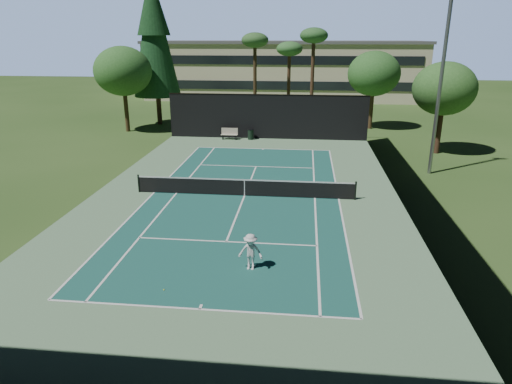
{
  "coord_description": "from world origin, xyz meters",
  "views": [
    {
      "loc": [
        3.37,
        -25.12,
        8.91
      ],
      "look_at": [
        1.0,
        -3.0,
        1.3
      ],
      "focal_mm": 32.0,
      "sensor_mm": 36.0,
      "label": 1
    }
  ],
  "objects_px": {
    "tennis_ball_a": "(164,290)",
    "tennis_ball_d": "(155,171)",
    "player": "(251,252)",
    "tennis_ball_b": "(188,180)",
    "park_bench": "(229,133)",
    "trash_bin": "(251,134)",
    "tennis_net": "(244,187)",
    "tennis_ball_c": "(298,183)"
  },
  "relations": [
    {
      "from": "player",
      "to": "tennis_ball_d",
      "type": "xyz_separation_m",
      "value": [
        -8.26,
        13.27,
        -0.74
      ]
    },
    {
      "from": "tennis_ball_c",
      "to": "trash_bin",
      "type": "distance_m",
      "value": 13.44
    },
    {
      "from": "tennis_net",
      "to": "player",
      "type": "xyz_separation_m",
      "value": [
        1.4,
        -8.82,
        0.21
      ]
    },
    {
      "from": "tennis_net",
      "to": "park_bench",
      "type": "distance_m",
      "value": 15.73
    },
    {
      "from": "tennis_ball_d",
      "to": "tennis_net",
      "type": "bearing_deg",
      "value": -33.0
    },
    {
      "from": "tennis_ball_a",
      "to": "park_bench",
      "type": "distance_m",
      "value": 26.22
    },
    {
      "from": "tennis_ball_a",
      "to": "tennis_ball_d",
      "type": "bearing_deg",
      "value": 109.04
    },
    {
      "from": "tennis_net",
      "to": "player",
      "type": "relative_size",
      "value": 8.4
    },
    {
      "from": "tennis_ball_a",
      "to": "tennis_ball_b",
      "type": "height_order",
      "value": "tennis_ball_b"
    },
    {
      "from": "tennis_ball_c",
      "to": "player",
      "type": "bearing_deg",
      "value": -98.07
    },
    {
      "from": "tennis_ball_a",
      "to": "player",
      "type": "bearing_deg",
      "value": 33.33
    },
    {
      "from": "trash_bin",
      "to": "tennis_net",
      "type": "bearing_deg",
      "value": -84.59
    },
    {
      "from": "park_bench",
      "to": "trash_bin",
      "type": "height_order",
      "value": "park_bench"
    },
    {
      "from": "park_bench",
      "to": "player",
      "type": "bearing_deg",
      "value": -78.78
    },
    {
      "from": "tennis_ball_a",
      "to": "trash_bin",
      "type": "xyz_separation_m",
      "value": [
        0.13,
        26.27,
        0.45
      ]
    },
    {
      "from": "tennis_ball_b",
      "to": "park_bench",
      "type": "relative_size",
      "value": 0.05
    },
    {
      "from": "tennis_ball_d",
      "to": "trash_bin",
      "type": "bearing_deg",
      "value": 63.95
    },
    {
      "from": "tennis_ball_a",
      "to": "trash_bin",
      "type": "height_order",
      "value": "trash_bin"
    },
    {
      "from": "tennis_net",
      "to": "player",
      "type": "distance_m",
      "value": 8.94
    },
    {
      "from": "player",
      "to": "tennis_ball_d",
      "type": "height_order",
      "value": "player"
    },
    {
      "from": "tennis_ball_d",
      "to": "trash_bin",
      "type": "distance_m",
      "value": 12.28
    },
    {
      "from": "tennis_ball_b",
      "to": "tennis_ball_c",
      "type": "bearing_deg",
      "value": 0.88
    },
    {
      "from": "tennis_ball_a",
      "to": "park_bench",
      "type": "height_order",
      "value": "park_bench"
    },
    {
      "from": "tennis_ball_a",
      "to": "tennis_ball_d",
      "type": "relative_size",
      "value": 0.97
    },
    {
      "from": "park_bench",
      "to": "tennis_ball_b",
      "type": "bearing_deg",
      "value": -93.21
    },
    {
      "from": "player",
      "to": "tennis_ball_c",
      "type": "distance_m",
      "value": 11.78
    },
    {
      "from": "tennis_ball_a",
      "to": "tennis_ball_c",
      "type": "xyz_separation_m",
      "value": [
        4.65,
        13.61,
        0.01
      ]
    },
    {
      "from": "tennis_ball_c",
      "to": "tennis_ball_d",
      "type": "distance_m",
      "value": 10.04
    },
    {
      "from": "tennis_ball_c",
      "to": "park_bench",
      "type": "height_order",
      "value": "park_bench"
    },
    {
      "from": "trash_bin",
      "to": "park_bench",
      "type": "bearing_deg",
      "value": -176.6
    },
    {
      "from": "player",
      "to": "tennis_ball_a",
      "type": "bearing_deg",
      "value": -140.41
    },
    {
      "from": "tennis_ball_b",
      "to": "trash_bin",
      "type": "height_order",
      "value": "trash_bin"
    },
    {
      "from": "player",
      "to": "tennis_ball_b",
      "type": "relative_size",
      "value": 20.88
    },
    {
      "from": "tennis_ball_b",
      "to": "park_bench",
      "type": "xyz_separation_m",
      "value": [
        0.71,
        12.65,
        0.51
      ]
    },
    {
      "from": "tennis_net",
      "to": "tennis_ball_c",
      "type": "bearing_deg",
      "value": 42.71
    },
    {
      "from": "player",
      "to": "tennis_ball_b",
      "type": "bearing_deg",
      "value": 121.78
    },
    {
      "from": "tennis_ball_b",
      "to": "park_bench",
      "type": "height_order",
      "value": "park_bench"
    },
    {
      "from": "tennis_ball_b",
      "to": "player",
      "type": "bearing_deg",
      "value": -64.47
    },
    {
      "from": "player",
      "to": "tennis_ball_b",
      "type": "xyz_separation_m",
      "value": [
        -5.51,
        11.53,
        -0.73
      ]
    },
    {
      "from": "tennis_net",
      "to": "trash_bin",
      "type": "xyz_separation_m",
      "value": [
        -1.47,
        15.47,
        -0.08
      ]
    },
    {
      "from": "park_bench",
      "to": "tennis_ball_a",
      "type": "bearing_deg",
      "value": -86.06
    },
    {
      "from": "tennis_net",
      "to": "tennis_ball_d",
      "type": "bearing_deg",
      "value": 147.0
    }
  ]
}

